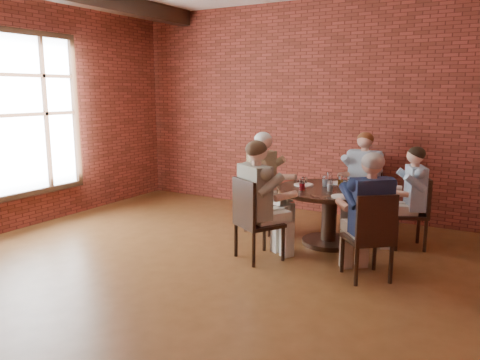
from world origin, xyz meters
The scene contains 26 objects.
floor centered at (0.00, 0.00, 0.00)m, with size 7.00×7.00×0.00m, color brown.
wall_back centered at (0.00, 3.50, 1.70)m, with size 7.00×7.00×0.00m, color brown.
window centered at (-3.18, 0.40, 1.65)m, with size 0.10×2.16×2.36m.
dining_table centered at (0.90, 1.97, 0.53)m, with size 1.37×1.37×0.75m.
chair_a centered at (1.89, 2.40, 0.50)m, with size 0.54×0.54×0.92m.
diner_a centered at (1.82, 2.37, 0.65)m, with size 0.51×0.62×1.30m, color #37688F, non-canonical shape.
chair_b centered at (1.02, 3.16, 0.52)m, with size 0.49×0.49×0.97m.
diner_b centered at (1.01, 3.07, 0.69)m, with size 0.56×0.69×1.39m, color #A0B9CC, non-canonical shape.
chair_c centered at (-0.19, 2.10, 0.53)m, with size 0.52×0.52×0.98m.
diner_c centered at (-0.09, 2.09, 0.71)m, with size 0.58×0.71×1.41m, color brown, non-canonical shape.
chair_d centered at (0.32, 0.95, 0.53)m, with size 0.64×0.64×0.99m.
diner_d centered at (0.36, 1.04, 0.71)m, with size 0.58×0.71×1.42m, color #A38980, non-canonical shape.
chair_e centered at (1.69, 1.02, 0.52)m, with size 0.62×0.62×0.95m.
diner_e centered at (1.63, 1.09, 0.68)m, with size 0.54×0.67×1.36m, color #1A264A, non-canonical shape.
plate_a centered at (1.27, 2.23, 0.76)m, with size 0.26×0.26×0.01m, color white.
plate_b centered at (0.92, 2.34, 0.76)m, with size 0.26×0.26×0.01m, color white.
plate_c centered at (0.53, 1.98, 0.76)m, with size 0.26×0.26×0.01m, color white.
plate_d centered at (1.20, 1.54, 0.76)m, with size 0.26×0.26×0.01m, color white.
glass_a centered at (1.15, 1.96, 0.82)m, with size 0.07×0.07×0.14m, color white.
glass_b centered at (0.97, 2.17, 0.82)m, with size 0.07×0.07×0.14m, color white.
glass_c centered at (0.76, 2.34, 0.82)m, with size 0.07×0.07×0.14m, color white.
glass_d centered at (0.80, 2.06, 0.82)m, with size 0.07×0.07×0.14m, color white.
glass_e centered at (0.60, 1.82, 0.82)m, with size 0.07×0.07×0.14m, color white.
glass_f centered at (0.64, 1.66, 0.82)m, with size 0.07×0.07×0.14m, color white.
glass_g centered at (0.96, 1.79, 0.82)m, with size 0.07×0.07×0.14m, color white.
smartphone centered at (1.25, 1.70, 0.75)m, with size 0.07×0.13×0.01m, color black.
Camera 1 is at (2.85, -3.71, 1.98)m, focal length 35.00 mm.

